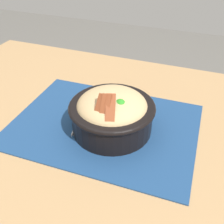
# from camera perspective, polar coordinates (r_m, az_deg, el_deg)

# --- Properties ---
(table) EXTENTS (1.17, 0.82, 0.75)m
(table) POSITION_cam_1_polar(r_m,az_deg,el_deg) (0.70, -2.55, -8.09)
(table) COLOR #99754C
(table) RESTS_ON ground_plane
(placemat) EXTENTS (0.46, 0.34, 0.00)m
(placemat) POSITION_cam_1_polar(r_m,az_deg,el_deg) (0.66, -1.69, -2.77)
(placemat) COLOR navy
(placemat) RESTS_ON table
(bowl) EXTENTS (0.22, 0.22, 0.12)m
(bowl) POSITION_cam_1_polar(r_m,az_deg,el_deg) (0.62, 0.00, 0.00)
(bowl) COLOR black
(bowl) RESTS_ON placemat
(fork) EXTENTS (0.04, 0.12, 0.00)m
(fork) POSITION_cam_1_polar(r_m,az_deg,el_deg) (0.67, -6.80, -1.97)
(fork) COLOR silver
(fork) RESTS_ON placemat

